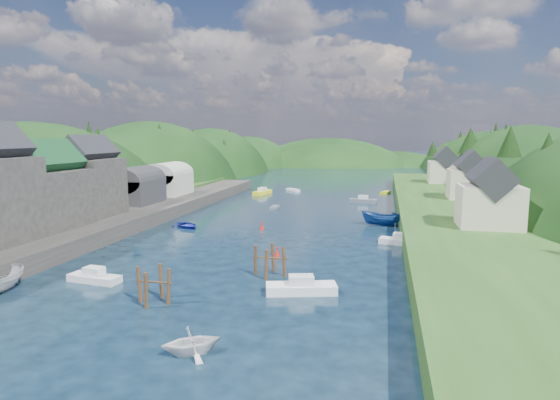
% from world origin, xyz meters
% --- Properties ---
extents(ground, '(600.00, 600.00, 0.00)m').
position_xyz_m(ground, '(0.00, 50.00, 0.00)').
color(ground, black).
rests_on(ground, ground).
extents(hillside_left, '(44.00, 245.56, 52.00)m').
position_xyz_m(hillside_left, '(-45.00, 75.00, -8.03)').
color(hillside_left, black).
rests_on(hillside_left, ground).
extents(hillside_right, '(36.00, 245.56, 48.00)m').
position_xyz_m(hillside_right, '(45.00, 75.00, -7.41)').
color(hillside_right, black).
rests_on(hillside_right, ground).
extents(far_hills, '(103.00, 68.00, 44.00)m').
position_xyz_m(far_hills, '(1.22, 174.01, -10.80)').
color(far_hills, black).
rests_on(far_hills, ground).
extents(hill_trees, '(90.91, 150.22, 11.36)m').
position_xyz_m(hill_trees, '(-0.14, 65.32, 10.98)').
color(hill_trees, black).
rests_on(hill_trees, ground).
extents(quay_left, '(12.00, 110.00, 2.00)m').
position_xyz_m(quay_left, '(-24.00, 20.00, 1.00)').
color(quay_left, '#2D2B28').
rests_on(quay_left, ground).
extents(terrace_left_grass, '(12.00, 110.00, 2.50)m').
position_xyz_m(terrace_left_grass, '(-31.00, 20.00, 1.25)').
color(terrace_left_grass, '#234719').
rests_on(terrace_left_grass, ground).
extents(quayside_buildings, '(8.00, 35.84, 12.90)m').
position_xyz_m(quayside_buildings, '(-26.00, 6.39, 7.09)').
color(quayside_buildings, '#2D2B28').
rests_on(quayside_buildings, quay_left).
extents(boat_sheds, '(7.00, 21.00, 7.50)m').
position_xyz_m(boat_sheds, '(-26.00, 39.00, 5.27)').
color(boat_sheds, '#2D2D30').
rests_on(boat_sheds, quay_left).
extents(terrace_right, '(16.00, 120.00, 2.40)m').
position_xyz_m(terrace_right, '(25.00, 40.00, 1.20)').
color(terrace_right, '#234719').
rests_on(terrace_right, ground).
extents(right_bank_cottages, '(9.00, 59.24, 8.41)m').
position_xyz_m(right_bank_cottages, '(28.00, 48.33, 5.84)').
color(right_bank_cottages, beige).
rests_on(right_bank_cottages, terrace_right).
extents(piling_cluster_near, '(3.04, 2.86, 3.48)m').
position_xyz_m(piling_cluster_near, '(-3.08, -4.38, 1.17)').
color(piling_cluster_near, '#382314').
rests_on(piling_cluster_near, ground).
extents(piling_cluster_far, '(3.39, 3.14, 3.43)m').
position_xyz_m(piling_cluster_far, '(4.19, 4.86, 1.15)').
color(piling_cluster_far, '#382314').
rests_on(piling_cluster_far, ground).
extents(channel_buoy_near, '(0.70, 0.70, 1.10)m').
position_xyz_m(channel_buoy_near, '(3.26, 11.91, 0.48)').
color(channel_buoy_near, '#B6130E').
rests_on(channel_buoy_near, ground).
extents(channel_buoy_far, '(0.70, 0.70, 1.10)m').
position_xyz_m(channel_buoy_far, '(-2.15, 25.77, 0.48)').
color(channel_buoy_far, '#B6130E').
rests_on(channel_buoy_far, ground).
extents(moored_boats, '(38.20, 87.83, 2.24)m').
position_xyz_m(moored_boats, '(-0.44, 19.21, 0.68)').
color(moored_boats, slate).
rests_on(moored_boats, ground).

